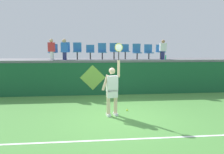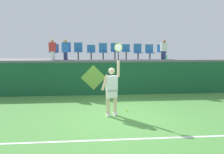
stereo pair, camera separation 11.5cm
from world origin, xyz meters
name	(u,v)px [view 2 (the right image)]	position (x,y,z in m)	size (l,w,h in m)	color
ground_plane	(118,119)	(0.00, 0.00, 0.00)	(40.00, 40.00, 0.00)	#519342
court_back_wall	(110,79)	(0.00, 3.78, 0.82)	(13.72, 0.20, 1.64)	#195633
spectator_platform	(108,60)	(0.00, 5.17, 1.70)	(13.72, 2.88, 0.12)	slate
court_baseline_stripe	(125,139)	(0.00, -1.63, 0.00)	(12.35, 0.08, 0.01)	white
tennis_player	(112,89)	(-0.19, 0.34, 0.95)	(0.74, 0.33, 2.50)	white
tennis_ball	(127,110)	(0.42, 0.83, 0.03)	(0.07, 0.07, 0.07)	#D1E533
water_bottle	(167,57)	(2.99, 3.95, 1.89)	(0.06, 0.06, 0.25)	#26B272
stadium_chair_0	(54,51)	(-2.90, 4.64, 2.22)	(0.44, 0.42, 0.83)	#38383D
stadium_chair_1	(66,50)	(-2.25, 4.65, 2.27)	(0.44, 0.42, 0.92)	#38383D
stadium_chair_2	(78,50)	(-1.64, 4.65, 2.27)	(0.44, 0.42, 0.91)	#38383D
stadium_chair_3	(91,51)	(-0.95, 4.63, 2.21)	(0.44, 0.42, 0.79)	#38383D
stadium_chair_4	(103,51)	(-0.30, 4.65, 2.24)	(0.44, 0.42, 0.89)	#38383D
stadium_chair_5	(115,50)	(0.33, 4.64, 2.26)	(0.44, 0.42, 0.89)	#38383D
stadium_chair_6	(126,51)	(0.95, 4.63, 2.24)	(0.44, 0.42, 0.83)	#38383D
stadium_chair_7	(138,51)	(1.61, 4.65, 2.22)	(0.44, 0.42, 0.86)	#38383D
stadium_chair_8	(150,51)	(2.26, 4.64, 2.20)	(0.44, 0.42, 0.82)	#38383D
stadium_chair_9	(161,51)	(2.93, 4.64, 2.23)	(0.44, 0.42, 0.81)	#38383D
spectator_0	(65,49)	(-2.25, 4.21, 2.32)	(0.34, 0.21, 1.07)	navy
spectator_1	(53,49)	(-2.90, 4.23, 2.32)	(0.34, 0.20, 1.08)	white
spectator_2	(164,49)	(2.93, 4.23, 2.31)	(0.34, 0.20, 1.05)	navy
wall_signage_mount	(94,95)	(-0.83, 3.68, 0.00)	(1.27, 0.01, 1.54)	#195633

